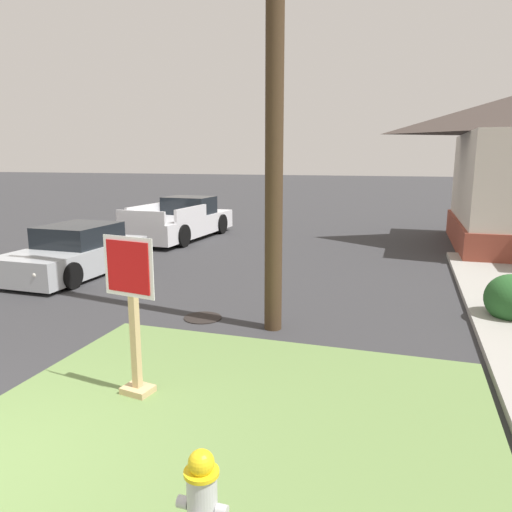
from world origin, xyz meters
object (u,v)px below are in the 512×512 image
Objects in this scene: parked_sedan_silver at (76,253)px; stop_sign at (133,321)px; fire_hydrant at (202,507)px; manhole_cover at (203,318)px; pickup_truck_white at (181,221)px.

stop_sign is at bearing -47.31° from parked_sedan_silver.
fire_hydrant is 1.20× the size of manhole_cover.
parked_sedan_silver is 5.94m from pickup_truck_white.
fire_hydrant is 0.16× the size of pickup_truck_white.
pickup_truck_white is (-6.68, 13.35, 0.14)m from fire_hydrant.
pickup_truck_white reaches higher than manhole_cover.
parked_sedan_silver is (-4.96, 5.38, -0.48)m from stop_sign.
parked_sedan_silver is at bearing -90.54° from pickup_truck_white.
parked_sedan_silver is (-4.49, 2.30, 0.53)m from manhole_cover.
manhole_cover is 9.38m from pickup_truck_white.
stop_sign is at bearing -66.56° from pickup_truck_white.
stop_sign reaches higher than parked_sedan_silver.
manhole_cover is (-0.47, 3.08, -1.01)m from stop_sign.
pickup_truck_white is (-4.44, 8.24, 0.61)m from manhole_cover.
fire_hydrant is 5.60m from manhole_cover.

